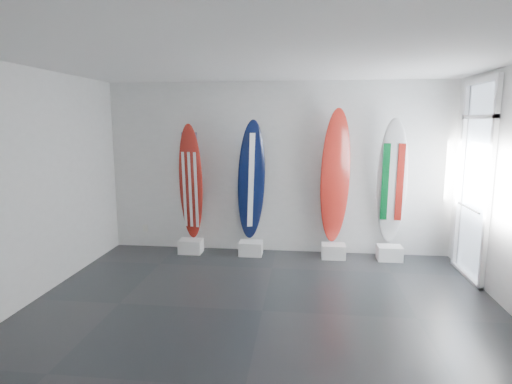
# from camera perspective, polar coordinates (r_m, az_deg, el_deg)

# --- Properties ---
(floor) EXTENTS (6.00, 6.00, 0.00)m
(floor) POSITION_cam_1_polar(r_m,az_deg,el_deg) (5.39, 0.87, -15.82)
(floor) COLOR black
(floor) RESTS_ON ground
(ceiling) EXTENTS (6.00, 6.00, 0.00)m
(ceiling) POSITION_cam_1_polar(r_m,az_deg,el_deg) (4.93, 0.96, 17.58)
(ceiling) COLOR white
(ceiling) RESTS_ON wall_back
(wall_back) EXTENTS (6.00, 0.00, 6.00)m
(wall_back) POSITION_cam_1_polar(r_m,az_deg,el_deg) (7.41, 2.83, 3.23)
(wall_back) COLOR silver
(wall_back) RESTS_ON ground
(wall_front) EXTENTS (6.00, 0.00, 6.00)m
(wall_front) POSITION_cam_1_polar(r_m,az_deg,el_deg) (2.53, -4.75, -9.10)
(wall_front) COLOR silver
(wall_front) RESTS_ON ground
(wall_left) EXTENTS (0.00, 5.00, 5.00)m
(wall_left) POSITION_cam_1_polar(r_m,az_deg,el_deg) (6.03, -28.78, 0.62)
(wall_left) COLOR silver
(wall_left) RESTS_ON ground
(display_block_usa) EXTENTS (0.40, 0.30, 0.24)m
(display_block_usa) POSITION_cam_1_polar(r_m,az_deg,el_deg) (7.63, -8.83, -7.29)
(display_block_usa) COLOR white
(display_block_usa) RESTS_ON floor
(surfboard_usa) EXTENTS (0.49, 0.27, 2.04)m
(surfboard_usa) POSITION_cam_1_polar(r_m,az_deg,el_deg) (7.48, -8.85, 1.33)
(surfboard_usa) COLOR maroon
(surfboard_usa) RESTS_ON display_block_usa
(display_block_navy) EXTENTS (0.40, 0.30, 0.24)m
(display_block_navy) POSITION_cam_1_polar(r_m,az_deg,el_deg) (7.42, -0.71, -7.65)
(display_block_navy) COLOR white
(display_block_navy) RESTS_ON floor
(surfboard_navy) EXTENTS (0.58, 0.51, 2.12)m
(surfboard_navy) POSITION_cam_1_polar(r_m,az_deg,el_deg) (7.26, -0.63, 1.48)
(surfboard_navy) COLOR black
(surfboard_navy) RESTS_ON display_block_navy
(display_block_swiss) EXTENTS (0.40, 0.30, 0.24)m
(display_block_swiss) POSITION_cam_1_polar(r_m,az_deg,el_deg) (7.38, 10.46, -7.90)
(display_block_swiss) COLOR white
(display_block_swiss) RESTS_ON floor
(surfboard_swiss) EXTENTS (0.56, 0.36, 2.30)m
(surfboard_swiss) POSITION_cam_1_polar(r_m,az_deg,el_deg) (7.21, 10.71, 2.01)
(surfboard_swiss) COLOR maroon
(surfboard_swiss) RESTS_ON display_block_swiss
(display_block_italy) EXTENTS (0.40, 0.30, 0.24)m
(display_block_italy) POSITION_cam_1_polar(r_m,az_deg,el_deg) (7.51, 17.66, -7.90)
(display_block_italy) COLOR white
(display_block_italy) RESTS_ON floor
(surfboard_italy) EXTENTS (0.53, 0.41, 2.15)m
(surfboard_italy) POSITION_cam_1_polar(r_m,az_deg,el_deg) (7.35, 17.97, 1.22)
(surfboard_italy) COLOR white
(surfboard_italy) RESTS_ON display_block_italy
(wall_outlet) EXTENTS (0.09, 0.02, 0.13)m
(wall_outlet) POSITION_cam_1_polar(r_m,az_deg,el_deg) (8.14, -14.80, -4.75)
(wall_outlet) COLOR silver
(wall_outlet) RESTS_ON wall_back
(glass_door) EXTENTS (0.12, 1.16, 2.85)m
(glass_door) POSITION_cam_1_polar(r_m,az_deg,el_deg) (6.93, 27.58, 1.10)
(glass_door) COLOR white
(glass_door) RESTS_ON floor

